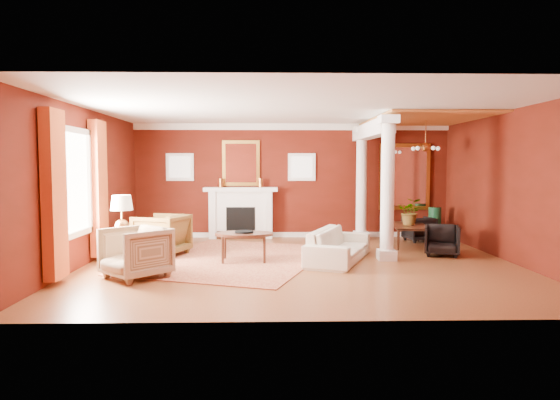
{
  "coord_description": "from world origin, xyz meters",
  "views": [
    {
      "loc": [
        -0.62,
        -9.27,
        1.85
      ],
      "look_at": [
        -0.37,
        0.69,
        1.15
      ],
      "focal_mm": 32.0,
      "sensor_mm": 36.0,
      "label": 1
    }
  ],
  "objects_px": {
    "armchair_stripe": "(136,250)",
    "side_table": "(122,221)",
    "dining_table": "(410,229)",
    "armchair_leopard": "(162,233)",
    "sofa": "(339,240)",
    "coffee_table": "(244,235)"
  },
  "relations": [
    {
      "from": "armchair_leopard",
      "to": "armchair_stripe",
      "type": "height_order",
      "value": "armchair_leopard"
    },
    {
      "from": "sofa",
      "to": "armchair_leopard",
      "type": "relative_size",
      "value": 2.26
    },
    {
      "from": "side_table",
      "to": "dining_table",
      "type": "height_order",
      "value": "side_table"
    },
    {
      "from": "side_table",
      "to": "dining_table",
      "type": "xyz_separation_m",
      "value": [
        5.83,
        2.42,
        -0.48
      ]
    },
    {
      "from": "coffee_table",
      "to": "dining_table",
      "type": "bearing_deg",
      "value": 25.4
    },
    {
      "from": "armchair_stripe",
      "to": "dining_table",
      "type": "height_order",
      "value": "armchair_stripe"
    },
    {
      "from": "armchair_stripe",
      "to": "side_table",
      "type": "relative_size",
      "value": 0.7
    },
    {
      "from": "armchair_leopard",
      "to": "coffee_table",
      "type": "bearing_deg",
      "value": 87.91
    },
    {
      "from": "sofa",
      "to": "armchair_leopard",
      "type": "height_order",
      "value": "armchair_leopard"
    },
    {
      "from": "dining_table",
      "to": "armchair_leopard",
      "type": "bearing_deg",
      "value": 108.45
    },
    {
      "from": "armchair_stripe",
      "to": "coffee_table",
      "type": "xyz_separation_m",
      "value": [
        1.71,
        1.36,
        0.05
      ]
    },
    {
      "from": "armchair_leopard",
      "to": "side_table",
      "type": "relative_size",
      "value": 0.71
    },
    {
      "from": "coffee_table",
      "to": "sofa",
      "type": "bearing_deg",
      "value": 0.6
    },
    {
      "from": "armchair_stripe",
      "to": "coffee_table",
      "type": "height_order",
      "value": "armchair_stripe"
    },
    {
      "from": "sofa",
      "to": "armchair_stripe",
      "type": "distance_m",
      "value": 3.78
    },
    {
      "from": "sofa",
      "to": "coffee_table",
      "type": "relative_size",
      "value": 1.91
    },
    {
      "from": "sofa",
      "to": "side_table",
      "type": "xyz_separation_m",
      "value": [
        -3.94,
        -0.68,
        0.45
      ]
    },
    {
      "from": "armchair_leopard",
      "to": "side_table",
      "type": "height_order",
      "value": "side_table"
    },
    {
      "from": "sofa",
      "to": "armchair_stripe",
      "type": "height_order",
      "value": "armchair_stripe"
    },
    {
      "from": "sofa",
      "to": "dining_table",
      "type": "bearing_deg",
      "value": -25.61
    },
    {
      "from": "armchair_leopard",
      "to": "armchair_stripe",
      "type": "bearing_deg",
      "value": 20.35
    },
    {
      "from": "coffee_table",
      "to": "dining_table",
      "type": "distance_m",
      "value": 4.11
    }
  ]
}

